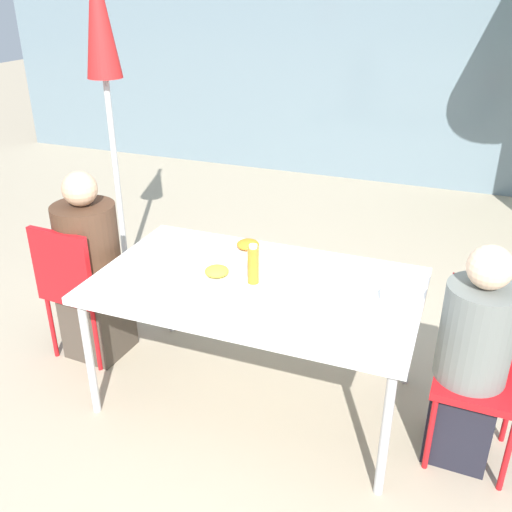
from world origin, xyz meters
The scene contains 13 objects.
ground_plane centered at (0.00, 0.00, 0.00)m, with size 24.00×24.00×0.00m, color tan.
building_facade centered at (0.00, 4.20, 1.50)m, with size 10.00×0.20×3.00m.
dining_table centered at (0.00, 0.00, 0.69)m, with size 1.67×0.98×0.74m.
chair_left centered at (-1.14, -0.01, 0.53)m, with size 0.42×0.42×0.89m.
person_left centered at (-1.08, 0.06, 0.55)m, with size 0.37×0.37×1.19m.
chair_right centered at (1.14, 0.04, 0.53)m, with size 0.41×0.41×0.89m.
person_right centered at (1.08, -0.03, 0.54)m, with size 0.33×0.33×1.14m.
closed_umbrella centered at (-1.52, 1.03, 1.68)m, with size 0.36×0.36×2.36m.
plate_0 centered at (-0.21, -0.03, 0.76)m, with size 0.23×0.23×0.06m.
plate_1 centered at (-0.18, 0.34, 0.76)m, with size 0.24×0.24×0.07m.
bottle centered at (-0.01, -0.01, 0.84)m, with size 0.06×0.06×0.21m.
drinking_cup centered at (0.07, -0.33, 0.78)m, with size 0.08×0.08×0.10m.
salad_bowl centered at (0.72, 0.07, 0.76)m, with size 0.18×0.18×0.05m.
Camera 1 is at (0.93, -2.41, 2.14)m, focal length 40.00 mm.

